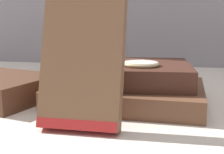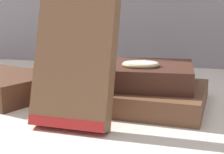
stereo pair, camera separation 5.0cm
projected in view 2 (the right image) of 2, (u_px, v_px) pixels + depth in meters
The scene contains 6 objects.
ground_plane at pixel (84, 109), 0.46m from camera, with size 3.00×3.00×0.00m, color beige.
book_flat_bottom at pixel (126, 94), 0.49m from camera, with size 0.24×0.18×0.03m.
book_flat_top at pixel (122, 73), 0.50m from camera, with size 0.22×0.18×0.03m.
book_leaning_front at pixel (75, 64), 0.38m from camera, with size 0.10×0.07×0.17m.
pocket_watch at pixel (141, 64), 0.47m from camera, with size 0.06×0.06×0.01m.
reading_glasses at pixel (135, 79), 0.68m from camera, with size 0.09×0.04×0.00m.
Camera 2 is at (0.18, -0.41, 0.13)m, focal length 50.00 mm.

